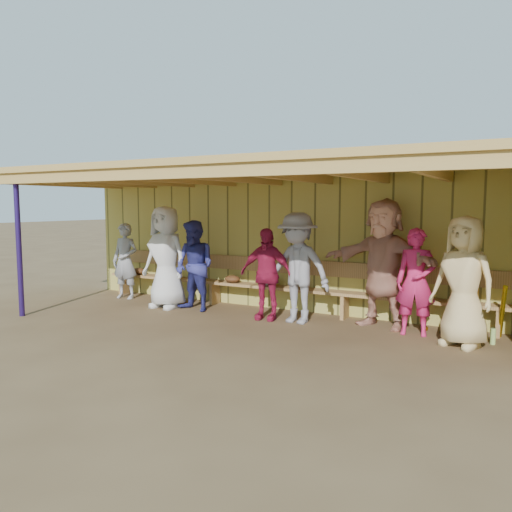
{
  "coord_description": "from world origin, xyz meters",
  "views": [
    {
      "loc": [
        3.94,
        -6.79,
        1.89
      ],
      "look_at": [
        0.0,
        0.35,
        1.05
      ],
      "focal_mm": 35.0,
      "sensor_mm": 36.0,
      "label": 1
    }
  ],
  "objects_px": {
    "player_c": "(195,266)",
    "player_e": "(297,268)",
    "player_b": "(166,257)",
    "player_h": "(464,281)",
    "player_a": "(125,261)",
    "player_f": "(383,263)",
    "player_d": "(266,274)",
    "bench": "(277,281)",
    "player_g": "(416,282)"
  },
  "relations": [
    {
      "from": "player_c",
      "to": "player_e",
      "type": "distance_m",
      "value": 1.97
    },
    {
      "from": "player_b",
      "to": "player_h",
      "type": "xyz_separation_m",
      "value": [
        5.08,
        -0.08,
        -0.06
      ]
    },
    {
      "from": "player_a",
      "to": "player_f",
      "type": "xyz_separation_m",
      "value": [
        5.17,
        0.13,
        0.23
      ]
    },
    {
      "from": "player_d",
      "to": "player_f",
      "type": "bearing_deg",
      "value": 6.02
    },
    {
      "from": "player_c",
      "to": "player_f",
      "type": "height_order",
      "value": "player_f"
    },
    {
      "from": "player_f",
      "to": "player_h",
      "type": "bearing_deg",
      "value": -10.04
    },
    {
      "from": "player_e",
      "to": "player_f",
      "type": "xyz_separation_m",
      "value": [
        1.27,
        0.37,
        0.11
      ]
    },
    {
      "from": "player_c",
      "to": "player_f",
      "type": "bearing_deg",
      "value": 16.27
    },
    {
      "from": "player_a",
      "to": "player_d",
      "type": "bearing_deg",
      "value": -11.91
    },
    {
      "from": "player_e",
      "to": "player_h",
      "type": "height_order",
      "value": "player_e"
    },
    {
      "from": "player_b",
      "to": "player_d",
      "type": "distance_m",
      "value": 2.05
    },
    {
      "from": "player_e",
      "to": "player_b",
      "type": "bearing_deg",
      "value": -172.86
    },
    {
      "from": "player_b",
      "to": "bench",
      "type": "height_order",
      "value": "player_b"
    },
    {
      "from": "player_e",
      "to": "player_h",
      "type": "bearing_deg",
      "value": 1.3
    },
    {
      "from": "player_f",
      "to": "player_c",
      "type": "bearing_deg",
      "value": -158.59
    },
    {
      "from": "player_d",
      "to": "player_e",
      "type": "relative_size",
      "value": 0.85
    },
    {
      "from": "player_b",
      "to": "player_c",
      "type": "height_order",
      "value": "player_b"
    },
    {
      "from": "player_d",
      "to": "player_f",
      "type": "distance_m",
      "value": 1.88
    },
    {
      "from": "player_b",
      "to": "player_h",
      "type": "height_order",
      "value": "player_b"
    },
    {
      "from": "player_a",
      "to": "player_d",
      "type": "relative_size",
      "value": 1.01
    },
    {
      "from": "player_c",
      "to": "bench",
      "type": "bearing_deg",
      "value": 38.93
    },
    {
      "from": "player_h",
      "to": "player_b",
      "type": "bearing_deg",
      "value": -158.71
    },
    {
      "from": "player_g",
      "to": "player_f",
      "type": "bearing_deg",
      "value": 148.0
    },
    {
      "from": "player_c",
      "to": "bench",
      "type": "relative_size",
      "value": 0.21
    },
    {
      "from": "player_b",
      "to": "player_g",
      "type": "height_order",
      "value": "player_b"
    },
    {
      "from": "player_f",
      "to": "player_h",
      "type": "height_order",
      "value": "player_f"
    },
    {
      "from": "player_a",
      "to": "player_c",
      "type": "height_order",
      "value": "player_c"
    },
    {
      "from": "player_g",
      "to": "player_h",
      "type": "xyz_separation_m",
      "value": [
        0.67,
        -0.3,
        0.1
      ]
    },
    {
      "from": "player_a",
      "to": "player_h",
      "type": "bearing_deg",
      "value": -10.96
    },
    {
      "from": "player_f",
      "to": "player_e",
      "type": "bearing_deg",
      "value": -149.81
    },
    {
      "from": "player_g",
      "to": "bench",
      "type": "relative_size",
      "value": 0.21
    },
    {
      "from": "player_a",
      "to": "player_c",
      "type": "xyz_separation_m",
      "value": [
        1.93,
        -0.3,
        0.05
      ]
    },
    {
      "from": "player_a",
      "to": "player_g",
      "type": "bearing_deg",
      "value": -8.42
    },
    {
      "from": "player_e",
      "to": "player_g",
      "type": "xyz_separation_m",
      "value": [
        1.82,
        0.13,
        -0.11
      ]
    },
    {
      "from": "player_f",
      "to": "player_b",
      "type": "bearing_deg",
      "value": -159.35
    },
    {
      "from": "player_c",
      "to": "player_e",
      "type": "relative_size",
      "value": 0.91
    },
    {
      "from": "player_e",
      "to": "player_h",
      "type": "xyz_separation_m",
      "value": [
        2.49,
        -0.17,
        -0.01
      ]
    },
    {
      "from": "player_a",
      "to": "player_b",
      "type": "bearing_deg",
      "value": -21.44
    },
    {
      "from": "player_a",
      "to": "bench",
      "type": "xyz_separation_m",
      "value": [
        3.19,
        0.44,
        -0.24
      ]
    },
    {
      "from": "player_g",
      "to": "player_h",
      "type": "relative_size",
      "value": 0.89
    },
    {
      "from": "bench",
      "to": "player_c",
      "type": "bearing_deg",
      "value": -149.76
    },
    {
      "from": "player_c",
      "to": "player_d",
      "type": "xyz_separation_m",
      "value": [
        1.42,
        0.03,
        -0.05
      ]
    },
    {
      "from": "player_c",
      "to": "player_h",
      "type": "distance_m",
      "value": 4.46
    },
    {
      "from": "player_d",
      "to": "player_e",
      "type": "bearing_deg",
      "value": -3.29
    },
    {
      "from": "player_a",
      "to": "player_b",
      "type": "relative_size",
      "value": 0.82
    },
    {
      "from": "player_b",
      "to": "player_e",
      "type": "bearing_deg",
      "value": 4.59
    },
    {
      "from": "player_c",
      "to": "bench",
      "type": "xyz_separation_m",
      "value": [
        1.26,
        0.74,
        -0.28
      ]
    },
    {
      "from": "player_b",
      "to": "player_d",
      "type": "bearing_deg",
      "value": 4.27
    },
    {
      "from": "player_d",
      "to": "player_g",
      "type": "bearing_deg",
      "value": -2.6
    },
    {
      "from": "player_f",
      "to": "player_h",
      "type": "xyz_separation_m",
      "value": [
        1.22,
        -0.54,
        -0.12
      ]
    }
  ]
}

